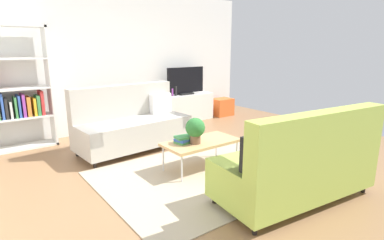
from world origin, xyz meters
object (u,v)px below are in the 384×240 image
object	(u,v)px
couch_beige	(132,124)
vase_0	(163,92)
table_book_0	(184,142)
bookshelf	(15,94)
bottle_0	(172,92)
coffee_table	(201,143)
tv_console	(185,107)
bottle_1	(176,91)
couch_green	(298,165)
storage_trunk	(222,107)
potted_plant	(195,129)
tv	(186,81)

from	to	relation	value
couch_beige	vase_0	size ratio (longest dim) A/B	10.68
table_book_0	bookshelf	bearing A→B (deg)	124.19
vase_0	couch_beige	bearing A→B (deg)	-138.72
bookshelf	bottle_0	size ratio (longest dim) A/B	11.96
coffee_table	tv_console	xyz separation A→B (m)	(1.57, 2.59, -0.07)
bottle_1	table_book_0	bearing A→B (deg)	-121.62
coffee_table	vase_0	world-z (taller)	vase_0
couch_green	bookshelf	xyz separation A→B (m)	(-2.23, 4.02, 0.53)
couch_green	tv_console	world-z (taller)	couch_green
couch_green	bottle_0	xyz separation A→B (m)	(0.90, 3.96, 0.29)
tv_console	bottle_0	xyz separation A→B (m)	(-0.39, -0.04, 0.41)
storage_trunk	potted_plant	world-z (taller)	potted_plant
couch_beige	table_book_0	xyz separation A→B (m)	(0.15, -1.34, -0.01)
coffee_table	table_book_0	bearing A→B (deg)	160.49
tv	bottle_1	world-z (taller)	tv
tv	table_book_0	xyz separation A→B (m)	(-1.81, -2.48, -0.52)
storage_trunk	bottle_1	size ratio (longest dim) A/B	2.33
tv_console	table_book_0	size ratio (longest dim) A/B	5.83
coffee_table	potted_plant	world-z (taller)	potted_plant
potted_plant	vase_0	bearing A→B (deg)	67.15
couch_green	coffee_table	size ratio (longest dim) A/B	1.81
couch_green	bottle_1	bearing A→B (deg)	82.68
couch_beige	table_book_0	distance (m)	1.34
couch_beige	bottle_1	world-z (taller)	couch_beige
tv	potted_plant	xyz separation A→B (m)	(-1.71, -2.60, -0.32)
potted_plant	table_book_0	size ratio (longest dim) A/B	1.53
storage_trunk	bookshelf	bearing A→B (deg)	178.51
tv_console	bottle_0	bearing A→B (deg)	-174.15
tv_console	bottle_1	size ratio (longest dim) A/B	6.28
coffee_table	tv_console	bearing A→B (deg)	58.70
coffee_table	bottle_0	distance (m)	2.83
storage_trunk	bottle_0	size ratio (longest dim) A/B	2.96
potted_plant	couch_green	bearing A→B (deg)	-73.38
couch_beige	coffee_table	world-z (taller)	couch_beige
bookshelf	bottle_1	size ratio (longest dim) A/B	9.42
couch_green	bottle_1	world-z (taller)	couch_green
table_book_0	tv_console	bearing A→B (deg)	54.05
couch_green	storage_trunk	world-z (taller)	couch_green
bookshelf	bottle_1	distance (m)	3.24
couch_beige	vase_0	world-z (taller)	couch_beige
couch_green	tv_console	size ratio (longest dim) A/B	1.42
coffee_table	vase_0	distance (m)	2.84
bottle_1	vase_0	bearing A→B (deg)	162.29
vase_0	tv_console	bearing A→B (deg)	-4.93
tv_console	vase_0	bearing A→B (deg)	175.07
bottle_0	couch_green	bearing A→B (deg)	-102.84
couch_beige	storage_trunk	distance (m)	3.25
couch_beige	couch_green	bearing A→B (deg)	99.02
table_book_0	vase_0	bearing A→B (deg)	64.19
vase_0	bottle_0	xyz separation A→B (m)	(0.19, -0.09, -0.00)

